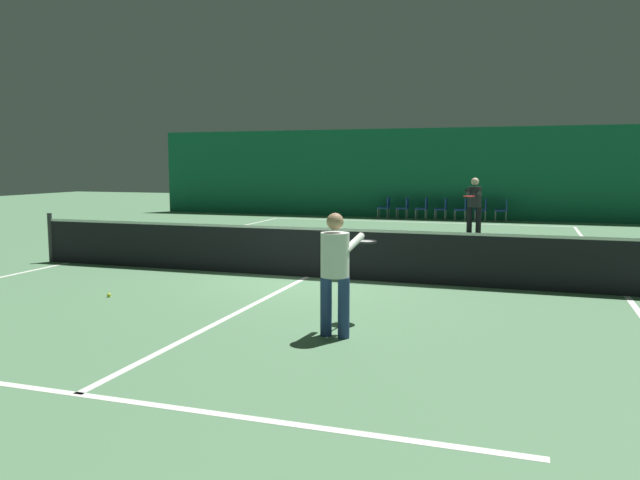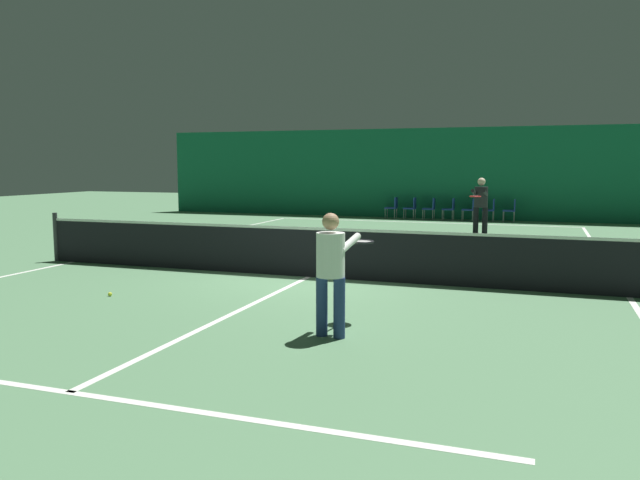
% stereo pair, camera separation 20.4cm
% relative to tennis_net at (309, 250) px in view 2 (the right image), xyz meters
% --- Properties ---
extents(ground_plane, '(60.00, 60.00, 0.00)m').
position_rel_tennis_net_xyz_m(ground_plane, '(0.00, 0.00, -0.51)').
color(ground_plane, '#56845B').
extents(backdrop_curtain, '(23.00, 0.12, 3.54)m').
position_rel_tennis_net_xyz_m(backdrop_curtain, '(0.00, 13.81, 1.26)').
color(backdrop_curtain, '#146042').
rests_on(backdrop_curtain, ground).
extents(court_line_baseline_far, '(11.00, 0.10, 0.00)m').
position_rel_tennis_net_xyz_m(court_line_baseline_far, '(0.00, 11.90, -0.51)').
color(court_line_baseline_far, white).
rests_on(court_line_baseline_far, ground).
extents(court_line_service_far, '(8.25, 0.10, 0.00)m').
position_rel_tennis_net_xyz_m(court_line_service_far, '(0.00, 6.40, -0.51)').
color(court_line_service_far, white).
rests_on(court_line_service_far, ground).
extents(court_line_service_near, '(8.25, 0.10, 0.00)m').
position_rel_tennis_net_xyz_m(court_line_service_near, '(0.00, -6.40, -0.51)').
color(court_line_service_near, white).
rests_on(court_line_service_near, ground).
extents(court_line_sideline_left, '(0.10, 23.80, 0.00)m').
position_rel_tennis_net_xyz_m(court_line_sideline_left, '(-5.50, 0.00, -0.51)').
color(court_line_sideline_left, white).
rests_on(court_line_sideline_left, ground).
extents(court_line_sideline_right, '(0.10, 23.80, 0.00)m').
position_rel_tennis_net_xyz_m(court_line_sideline_right, '(5.50, 0.00, -0.51)').
color(court_line_sideline_right, white).
rests_on(court_line_sideline_right, ground).
extents(court_line_centre, '(0.10, 12.80, 0.00)m').
position_rel_tennis_net_xyz_m(court_line_centre, '(0.00, 0.00, -0.51)').
color(court_line_centre, white).
rests_on(court_line_centre, ground).
extents(tennis_net, '(12.00, 0.10, 1.07)m').
position_rel_tennis_net_xyz_m(tennis_net, '(0.00, 0.00, 0.00)').
color(tennis_net, black).
rests_on(tennis_net, ground).
extents(player_near, '(0.52, 1.33, 1.54)m').
position_rel_tennis_net_xyz_m(player_near, '(1.71, -3.73, 0.39)').
color(player_near, navy).
rests_on(player_near, ground).
extents(player_far, '(0.47, 1.40, 1.73)m').
position_rel_tennis_net_xyz_m(player_far, '(2.41, 8.28, 0.50)').
color(player_far, black).
rests_on(player_far, ground).
extents(courtside_chair_0, '(0.44, 0.44, 0.84)m').
position_rel_tennis_net_xyz_m(courtside_chair_0, '(-1.40, 13.26, -0.03)').
color(courtside_chair_0, '#99999E').
rests_on(courtside_chair_0, ground).
extents(courtside_chair_1, '(0.44, 0.44, 0.84)m').
position_rel_tennis_net_xyz_m(courtside_chair_1, '(-0.65, 13.26, -0.03)').
color(courtside_chair_1, '#99999E').
rests_on(courtside_chair_1, ground).
extents(courtside_chair_2, '(0.44, 0.44, 0.84)m').
position_rel_tennis_net_xyz_m(courtside_chair_2, '(0.10, 13.26, -0.03)').
color(courtside_chair_2, '#99999E').
rests_on(courtside_chair_2, ground).
extents(courtside_chair_3, '(0.44, 0.44, 0.84)m').
position_rel_tennis_net_xyz_m(courtside_chair_3, '(0.84, 13.26, -0.03)').
color(courtside_chair_3, '#99999E').
rests_on(courtside_chair_3, ground).
extents(courtside_chair_4, '(0.44, 0.44, 0.84)m').
position_rel_tennis_net_xyz_m(courtside_chair_4, '(1.59, 13.26, -0.03)').
color(courtside_chair_4, '#99999E').
rests_on(courtside_chair_4, ground).
extents(courtside_chair_5, '(0.44, 0.44, 0.84)m').
position_rel_tennis_net_xyz_m(courtside_chair_5, '(2.34, 13.26, -0.03)').
color(courtside_chair_5, '#99999E').
rests_on(courtside_chair_5, ground).
extents(courtside_chair_6, '(0.44, 0.44, 0.84)m').
position_rel_tennis_net_xyz_m(courtside_chair_6, '(3.09, 13.26, -0.03)').
color(courtside_chair_6, '#99999E').
rests_on(courtside_chair_6, ground).
extents(tennis_ball, '(0.07, 0.07, 0.07)m').
position_rel_tennis_net_xyz_m(tennis_ball, '(-2.43, -2.70, -0.48)').
color(tennis_ball, '#D1DB33').
rests_on(tennis_ball, ground).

